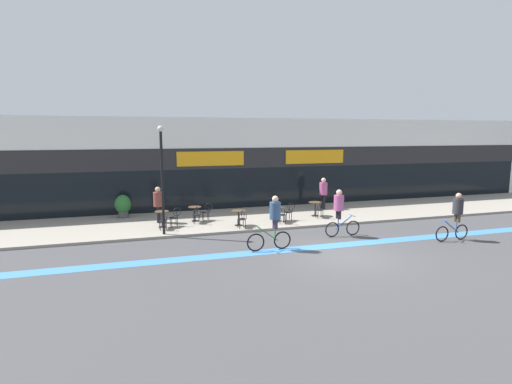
% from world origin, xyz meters
% --- Properties ---
extents(ground_plane, '(120.00, 120.00, 0.00)m').
position_xyz_m(ground_plane, '(0.00, 0.00, 0.00)').
color(ground_plane, '#424244').
extents(sidewalk_slab, '(40.00, 5.50, 0.12)m').
position_xyz_m(sidewalk_slab, '(0.00, 7.25, 0.06)').
color(sidewalk_slab, gray).
rests_on(sidewalk_slab, ground).
extents(storefront_facade, '(40.00, 4.06, 5.47)m').
position_xyz_m(storefront_facade, '(0.00, 11.96, 2.72)').
color(storefront_facade, silver).
rests_on(storefront_facade, ground).
extents(bike_lane_stripe, '(36.00, 0.70, 0.01)m').
position_xyz_m(bike_lane_stripe, '(0.00, 1.36, 0.00)').
color(bike_lane_stripe, '#3D7AB7').
rests_on(bike_lane_stripe, ground).
extents(bistro_table_0, '(0.66, 0.66, 0.78)m').
position_xyz_m(bistro_table_0, '(-6.41, 6.26, 0.67)').
color(bistro_table_0, black).
rests_on(bistro_table_0, sidewalk_slab).
extents(bistro_table_1, '(0.66, 0.66, 0.75)m').
position_xyz_m(bistro_table_1, '(-4.71, 7.11, 0.65)').
color(bistro_table_1, black).
rests_on(bistro_table_1, sidewalk_slab).
extents(bistro_table_2, '(0.71, 0.71, 0.75)m').
position_xyz_m(bistro_table_2, '(-2.82, 5.50, 0.66)').
color(bistro_table_2, black).
rests_on(bistro_table_2, sidewalk_slab).
extents(bistro_table_3, '(0.71, 0.71, 0.72)m').
position_xyz_m(bistro_table_3, '(-0.64, 5.88, 0.64)').
color(bistro_table_3, black).
rests_on(bistro_table_3, sidewalk_slab).
extents(bistro_table_4, '(0.71, 0.71, 0.76)m').
position_xyz_m(bistro_table_4, '(1.73, 6.50, 0.67)').
color(bistro_table_4, black).
rests_on(bistro_table_4, sidewalk_slab).
extents(cafe_chair_0_near, '(0.40, 0.58, 0.90)m').
position_xyz_m(cafe_chair_0_near, '(-6.41, 5.63, 0.64)').
color(cafe_chair_0_near, black).
rests_on(cafe_chair_0_near, sidewalk_slab).
extents(cafe_chair_0_side, '(0.60, 0.45, 0.90)m').
position_xyz_m(cafe_chair_0_side, '(-5.78, 6.27, 0.64)').
color(cafe_chair_0_side, black).
rests_on(cafe_chair_0_side, sidewalk_slab).
extents(cafe_chair_1_near, '(0.42, 0.58, 0.90)m').
position_xyz_m(cafe_chair_1_near, '(-4.71, 6.49, 0.64)').
color(cafe_chair_1_near, black).
rests_on(cafe_chair_1_near, sidewalk_slab).
extents(cafe_chair_1_side, '(0.58, 0.41, 0.90)m').
position_xyz_m(cafe_chair_1_side, '(-4.09, 7.12, 0.64)').
color(cafe_chair_1_side, black).
rests_on(cafe_chair_1_side, sidewalk_slab).
extents(cafe_chair_2_near, '(0.44, 0.59, 0.90)m').
position_xyz_m(cafe_chair_2_near, '(-2.81, 4.88, 0.64)').
color(cafe_chair_2_near, black).
rests_on(cafe_chair_2_near, sidewalk_slab).
extents(cafe_chair_3_near, '(0.40, 0.57, 0.90)m').
position_xyz_m(cafe_chair_3_near, '(-0.64, 5.25, 0.64)').
color(cafe_chair_3_near, black).
rests_on(cafe_chair_3_near, sidewalk_slab).
extents(cafe_chair_3_side, '(0.58, 0.42, 0.90)m').
position_xyz_m(cafe_chair_3_side, '(-0.02, 5.88, 0.64)').
color(cafe_chair_3_side, black).
rests_on(cafe_chair_3_side, sidewalk_slab).
extents(cafe_chair_4_near, '(0.44, 0.59, 0.90)m').
position_xyz_m(cafe_chair_4_near, '(1.73, 5.88, 0.64)').
color(cafe_chair_4_near, black).
rests_on(cafe_chair_4_near, sidewalk_slab).
extents(planter_pot, '(0.84, 0.84, 1.22)m').
position_xyz_m(planter_pot, '(-8.24, 9.14, 0.77)').
color(planter_pot, '#4C4C51').
rests_on(planter_pot, sidewalk_slab).
extents(lamp_post, '(0.26, 0.26, 4.78)m').
position_xyz_m(lamp_post, '(-6.42, 4.86, 2.90)').
color(lamp_post, black).
rests_on(lamp_post, sidewalk_slab).
extents(cyclist_0, '(1.72, 0.48, 2.06)m').
position_xyz_m(cyclist_0, '(5.54, 0.59, 1.19)').
color(cyclist_0, black).
rests_on(cyclist_0, ground).
extents(cyclist_1, '(1.84, 0.48, 2.17)m').
position_xyz_m(cyclist_1, '(-2.42, 1.54, 1.24)').
color(cyclist_1, black).
rests_on(cyclist_1, ground).
extents(cyclist_2, '(1.72, 0.48, 2.12)m').
position_xyz_m(cyclist_2, '(1.08, 2.64, 1.24)').
color(cyclist_2, black).
rests_on(cyclist_2, ground).
extents(pedestrian_near_end, '(0.55, 0.55, 1.82)m').
position_xyz_m(pedestrian_near_end, '(-6.50, 7.34, 1.20)').
color(pedestrian_near_end, black).
rests_on(pedestrian_near_end, sidewalk_slab).
extents(pedestrian_far_end, '(0.56, 0.56, 1.85)m').
position_xyz_m(pedestrian_far_end, '(3.10, 8.30, 1.22)').
color(pedestrian_far_end, black).
rests_on(pedestrian_far_end, sidewalk_slab).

